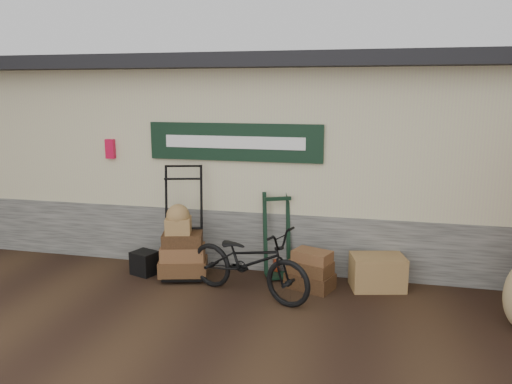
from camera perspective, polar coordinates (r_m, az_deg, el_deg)
ground at (r=6.82m, az=-2.11°, el=-11.72°), size 80.00×80.00×0.00m
station_building at (r=9.00m, az=2.40°, el=4.66°), size 14.40×4.10×3.20m
porter_trolley at (r=7.36m, az=-8.30°, el=-3.26°), size 0.96×0.81×1.65m
green_barrow at (r=7.31m, az=2.45°, el=-4.94°), size 0.56×0.53×1.24m
suitcase_stack at (r=6.99m, az=6.21°, el=-8.75°), size 0.72×0.59×0.55m
wicker_hamper at (r=7.16m, az=13.71°, el=-8.88°), size 0.81×0.62×0.47m
black_trunk at (r=7.67m, az=-12.61°, el=-7.91°), size 0.42×0.40×0.35m
bicycle at (r=6.61m, az=-0.86°, el=-7.48°), size 1.23×1.95×1.07m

